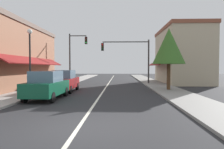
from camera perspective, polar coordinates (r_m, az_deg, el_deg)
name	(u,v)px	position (r m, az deg, el deg)	size (l,w,h in m)	color
ground_plane	(108,84)	(24.73, -1.08, -2.64)	(80.00, 80.00, 0.00)	#28282B
sidewalk_left	(63,83)	(25.62, -13.47, -2.40)	(2.60, 56.00, 0.12)	#A39E99
sidewalk_right	(154,84)	(25.03, 11.61, -2.49)	(2.60, 56.00, 0.12)	gray
lane_center_stripe	(108,84)	(24.73, -1.08, -2.64)	(0.14, 52.00, 0.01)	silver
storefront_left_block	(7,56)	(21.29, -26.94, 4.60)	(5.61, 14.20, 6.09)	#8E5B42
storefront_right_block	(181,56)	(27.78, 18.52, 4.96)	(6.10, 10.20, 6.97)	#BCAD8E
parked_car_nearest_left	(47,85)	(13.49, -17.55, -2.85)	(1.84, 4.13, 1.77)	#0F4C33
parked_car_second_left	(64,81)	(17.40, -13.08, -1.74)	(1.81, 4.11, 1.77)	maroon
traffic_signal_mast_arm	(131,53)	(24.58, 5.31, 5.84)	(5.69, 0.50, 5.26)	#333333
traffic_signal_left_corner	(75,51)	(25.98, -10.17, 6.28)	(2.31, 0.50, 6.14)	#333333
street_lamp_left_near	(30,51)	(15.62, -21.76, 6.15)	(0.36, 0.36, 4.69)	black
tree_right_near	(169,46)	(18.15, 15.44, 7.50)	(2.73, 2.73, 5.29)	#4C331E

